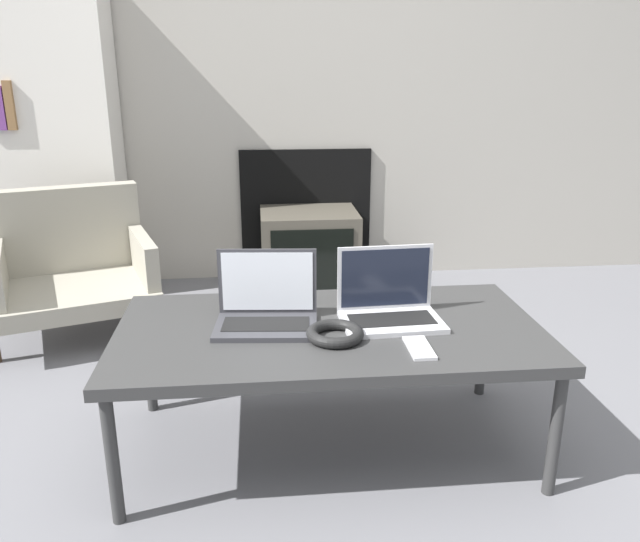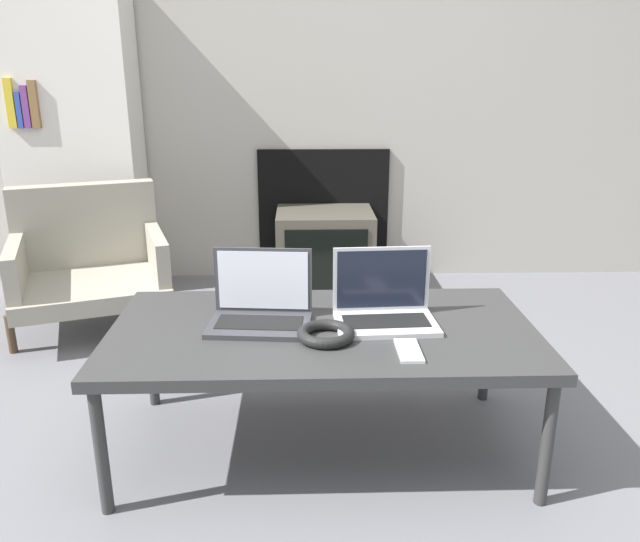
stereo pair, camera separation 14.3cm
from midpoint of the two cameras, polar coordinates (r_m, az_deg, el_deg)
name	(u,v)px [view 2 (the right image)]	position (r m, az deg, el deg)	size (l,w,h in m)	color
ground_plane	(327,529)	(1.83, 3.11, -22.55)	(14.00, 14.00, 0.00)	slate
wall_back	(312,50)	(3.61, 0.47, 19.57)	(7.00, 0.08, 2.60)	#ADA89E
table	(323,336)	(1.95, 2.38, -6.00)	(1.31, 0.68, 0.43)	#333333
laptop_left	(261,307)	(1.95, -3.33, -3.33)	(0.33, 0.23, 0.23)	#38383D
laptop_right	(384,306)	(1.98, 7.95, -3.18)	(0.32, 0.22, 0.23)	silver
headphones	(326,334)	(1.85, 2.78, -5.80)	(0.17, 0.17, 0.03)	black
phone	(409,351)	(1.80, 10.41, -7.21)	(0.07, 0.15, 0.01)	silver
tv	(325,250)	(3.48, 1.62, 1.90)	(0.53, 0.43, 0.44)	#4C473D
armchair	(89,258)	(3.14, -19.15, 1.09)	(0.83, 0.79, 0.66)	gray
bookshelf	(74,141)	(3.61, -20.51, 11.07)	(0.68, 0.32, 1.64)	silver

